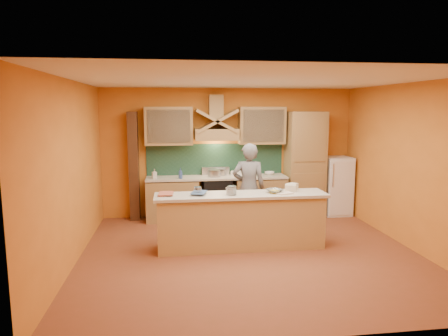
{
  "coord_description": "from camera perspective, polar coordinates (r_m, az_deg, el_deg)",
  "views": [
    {
      "loc": [
        -1.24,
        -6.18,
        2.37
      ],
      "look_at": [
        -0.31,
        0.9,
        1.3
      ],
      "focal_mm": 32.0,
      "sensor_mm": 36.0,
      "label": 1
    }
  ],
  "objects": [
    {
      "name": "book_upper",
      "position": [
        6.7,
        -4.56,
        -3.48
      ],
      "size": [
        0.31,
        0.37,
        0.02
      ],
      "primitive_type": "imported",
      "rotation": [
        0.0,
        0.0,
        -0.28
      ],
      "color": "#3F5D8B",
      "rests_on": "island_top"
    },
    {
      "name": "upper_cabinet_left",
      "position": [
        8.51,
        -7.89,
        5.97
      ],
      "size": [
        1.0,
        0.35,
        0.8
      ],
      "primitive_type": "cube",
      "color": "#9D7A48",
      "rests_on": "wall_back"
    },
    {
      "name": "wall_back",
      "position": [
        8.82,
        0.67,
        2.23
      ],
      "size": [
        5.5,
        0.02,
        2.8
      ],
      "primitive_type": "cube",
      "color": "orange",
      "rests_on": "floor"
    },
    {
      "name": "mixing_bowl",
      "position": [
        6.85,
        7.23,
        -3.26
      ],
      "size": [
        0.34,
        0.34,
        0.07
      ],
      "primitive_type": "imported",
      "rotation": [
        0.0,
        0.0,
        0.36
      ],
      "color": "white",
      "rests_on": "island_top"
    },
    {
      "name": "grocery_bag_b",
      "position": [
        7.01,
        9.48,
        -2.84
      ],
      "size": [
        0.22,
        0.2,
        0.11
      ],
      "primitive_type": "cube",
      "rotation": [
        0.0,
        0.0,
        -0.31
      ],
      "color": "beige",
      "rests_on": "island_top"
    },
    {
      "name": "kitchen_scale",
      "position": [
        6.65,
        0.84,
        -3.42
      ],
      "size": [
        0.14,
        0.14,
        0.09
      ],
      "primitive_type": "cube",
      "rotation": [
        0.0,
        0.0,
        -0.21
      ],
      "color": "white",
      "rests_on": "island_top"
    },
    {
      "name": "dish_rack",
      "position": [
        8.7,
        1.83,
        -0.76
      ],
      "size": [
        0.29,
        0.25,
        0.09
      ],
      "primitive_type": "cube",
      "rotation": [
        0.0,
        0.0,
        -0.25
      ],
      "color": "silver",
      "rests_on": "counter_top"
    },
    {
      "name": "book_lower",
      "position": [
        6.72,
        -9.35,
        -3.68
      ],
      "size": [
        0.27,
        0.35,
        0.03
      ],
      "primitive_type": "imported",
      "rotation": [
        0.0,
        0.0,
        -0.07
      ],
      "color": "#A7513B",
      "rests_on": "island_top"
    },
    {
      "name": "grocery_bag_a",
      "position": [
        7.13,
        9.68,
        -2.64
      ],
      "size": [
        0.23,
        0.22,
        0.12
      ],
      "primitive_type": "cube",
      "rotation": [
        0.0,
        0.0,
        0.57
      ],
      "color": "beige",
      "rests_on": "island_top"
    },
    {
      "name": "person",
      "position": [
        7.67,
        3.55,
        -2.83
      ],
      "size": [
        0.69,
        0.52,
        1.72
      ],
      "primitive_type": "imported",
      "rotation": [
        0.0,
        0.0,
        2.96
      ],
      "color": "slate",
      "rests_on": "floor"
    },
    {
      "name": "pot_large",
      "position": [
        8.53,
        -1.39,
        -0.87
      ],
      "size": [
        0.33,
        0.33,
        0.15
      ],
      "primitive_type": "cylinder",
      "rotation": [
        0.0,
        0.0,
        -0.34
      ],
      "color": "#ADACB3",
      "rests_on": "stove"
    },
    {
      "name": "range_hood",
      "position": [
        8.5,
        -1.09,
        4.83
      ],
      "size": [
        0.92,
        0.5,
        0.24
      ],
      "primitive_type": "cube",
      "color": "#9D7A48",
      "rests_on": "wall_back"
    },
    {
      "name": "base_cabinet_left",
      "position": [
        8.6,
        -7.35,
        -4.57
      ],
      "size": [
        1.1,
        0.6,
        0.86
      ],
      "primitive_type": "cube",
      "color": "#9D7A48",
      "rests_on": "floor"
    },
    {
      "name": "ceiling",
      "position": [
        6.32,
        3.98,
        12.41
      ],
      "size": [
        5.5,
        5.0,
        0.01
      ],
      "primitive_type": "cube",
      "color": "white",
      "rests_on": "wall_back"
    },
    {
      "name": "stove",
      "position": [
        8.65,
        -1.03,
        -4.29
      ],
      "size": [
        0.6,
        0.58,
        0.9
      ],
      "primitive_type": "cube",
      "color": "black",
      "rests_on": "floor"
    },
    {
      "name": "pantry_column",
      "position": [
        8.95,
        11.46,
        0.53
      ],
      "size": [
        0.8,
        0.6,
        2.3
      ],
      "primitive_type": "cube",
      "color": "#9D7A48",
      "rests_on": "floor"
    },
    {
      "name": "soap_bottle_a",
      "position": [
        8.45,
        -9.91,
        -0.79
      ],
      "size": [
        0.11,
        0.11,
        0.2
      ],
      "primitive_type": "imported",
      "rotation": [
        0.0,
        0.0,
        0.25
      ],
      "color": "beige",
      "rests_on": "counter_top"
    },
    {
      "name": "floor",
      "position": [
        6.74,
        3.73,
        -12.08
      ],
      "size": [
        5.5,
        5.0,
        0.01
      ],
      "primitive_type": "cube",
      "color": "brown",
      "rests_on": "ground"
    },
    {
      "name": "pot_small",
      "position": [
        8.69,
        -0.48,
        -0.73
      ],
      "size": [
        0.22,
        0.22,
        0.14
      ],
      "primitive_type": "cylinder",
      "rotation": [
        0.0,
        0.0,
        0.03
      ],
      "color": "#B5B6BC",
      "rests_on": "stove"
    },
    {
      "name": "soap_bottle_b",
      "position": [
        8.33,
        -6.24,
        -0.76
      ],
      "size": [
        0.09,
        0.09,
        0.22
      ],
      "primitive_type": "imported",
      "rotation": [
        0.0,
        0.0,
        0.08
      ],
      "color": "#2F4682",
      "rests_on": "counter_top"
    },
    {
      "name": "backsplash",
      "position": [
        8.79,
        -1.25,
        1.22
      ],
      "size": [
        3.0,
        0.03,
        0.7
      ],
      "primitive_type": "cube",
      "color": "#1A392A",
      "rests_on": "wall_back"
    },
    {
      "name": "cloth",
      "position": [
        6.82,
        8.56,
        -3.55
      ],
      "size": [
        0.32,
        0.28,
        0.02
      ],
      "primitive_type": "cube",
      "rotation": [
        0.0,
        0.0,
        0.34
      ],
      "color": "beige",
      "rests_on": "island_top"
    },
    {
      "name": "hood_chimney",
      "position": [
        8.58,
        -1.18,
        8.74
      ],
      "size": [
        0.3,
        0.3,
        0.5
      ],
      "primitive_type": "cube",
      "color": "#9D7A48",
      "rests_on": "wall_back"
    },
    {
      "name": "island_top",
      "position": [
        6.74,
        2.47,
        -3.9
      ],
      "size": [
        2.9,
        0.62,
        0.05
      ],
      "primitive_type": "cube",
      "color": "beige",
      "rests_on": "island_body"
    },
    {
      "name": "wall_left",
      "position": [
        6.44,
        -20.92,
        -0.7
      ],
      "size": [
        0.02,
        5.0,
        2.8
      ],
      "primitive_type": "cube",
      "color": "orange",
      "rests_on": "floor"
    },
    {
      "name": "wall_front",
      "position": [
        4.01,
        10.9,
        -5.65
      ],
      "size": [
        5.5,
        0.02,
        2.8
      ],
      "primitive_type": "cube",
      "color": "orange",
      "rests_on": "floor"
    },
    {
      "name": "counter_top",
      "position": [
        8.56,
        -1.04,
        -1.35
      ],
      "size": [
        3.0,
        0.62,
        0.04
      ],
      "primitive_type": "cube",
      "color": "beige",
      "rests_on": "base_cabinet_left"
    },
    {
      "name": "jar_large",
      "position": [
        6.62,
        1.12,
        -3.23
      ],
      "size": [
        0.16,
        0.16,
        0.15
      ],
      "primitive_type": "cylinder",
      "rotation": [
        0.0,
        0.0,
        -0.04
      ],
      "color": "silver",
      "rests_on": "island_top"
    },
    {
      "name": "fridge",
      "position": [
        9.3,
        15.75,
        -2.44
      ],
      "size": [
        0.58,
        0.6,
        1.3
      ],
      "primitive_type": "cube",
      "color": "white",
      "rests_on": "floor"
    },
    {
      "name": "wall_right",
      "position": [
        7.42,
        25.15,
        0.21
      ],
      "size": [
        0.02,
        5.0,
        2.8
      ],
      "primitive_type": "cube",
      "color": "orange",
      "rests_on": "floor"
    },
    {
      "name": "base_cabinet_right",
      "position": [
        8.81,
        5.14,
        -4.22
      ],
      "size": [
        1.1,
        0.6,
        0.86
      ],
      "primitive_type": "cube",
      "color": "#9D7A48",
      "rests_on": "floor"
    },
    {
      "name": "trim_column_left",
      "position": [
        8.66,
        -12.75,
        0.22
      ],
      "size": [
        0.2,
        0.3,
        2.3
      ],
      "primitive_type": "cube",
      "color": "#472816",
      "rests_on": "floor"
    },
    {
      "name": "upper_cabinet_right",
      "position": [
        8.73,
        5.42,
        6.07
      ],
      "size": [
        1.0,
        0.35,
        0.8
      ],
      "primitive_type": "cube",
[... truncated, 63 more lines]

